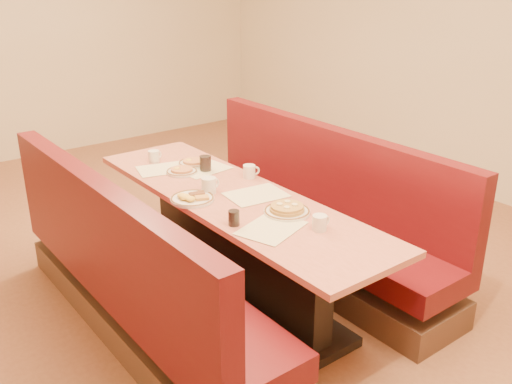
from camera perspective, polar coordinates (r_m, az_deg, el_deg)
ground at (r=4.03m, az=-2.16°, el=-10.23°), size 8.00×8.00×0.00m
room_envelope at (r=3.43m, az=-2.64°, el=18.31°), size 6.04×8.04×2.82m
diner_table at (r=3.85m, az=-2.24°, el=-5.51°), size 0.70×2.50×0.75m
booth_left at (r=3.54m, az=-12.05°, el=-8.90°), size 0.55×2.50×1.05m
booth_right at (r=4.28m, az=5.78°, el=-2.88°), size 0.55×2.50×1.05m
placemat_near_left at (r=3.23m, az=1.55°, el=-3.62°), size 0.44×0.38×0.00m
placemat_near_right at (r=3.69m, az=0.01°, el=-0.27°), size 0.40×0.32×0.00m
placemat_far_left at (r=4.21m, az=-9.36°, el=2.28°), size 0.40×0.34×0.00m
placemat_far_right at (r=4.17m, az=-5.26°, el=2.31°), size 0.38×0.31×0.00m
pancake_plate at (r=3.42m, az=3.11°, el=-1.81°), size 0.28×0.28×0.06m
eggs_plate at (r=3.62m, az=-6.43°, el=-0.62°), size 0.28×0.28×0.06m
extra_plate_mid at (r=4.28m, az=-6.28°, el=2.96°), size 0.23×0.23×0.05m
extra_plate_far at (r=4.11m, az=-7.44°, el=2.10°), size 0.22×0.22×0.05m
coffee_mug_a at (r=3.22m, az=6.42°, el=-3.04°), size 0.12×0.08×0.09m
coffee_mug_b at (r=3.73m, az=-4.70°, el=0.72°), size 0.14×0.10×0.10m
coffee_mug_c at (r=3.98m, az=-0.64°, el=2.09°), size 0.12×0.09×0.09m
coffee_mug_d at (r=4.37m, az=-10.15°, el=3.56°), size 0.12×0.08×0.09m
soda_tumbler_near at (r=3.26m, az=-2.23°, el=-2.61°), size 0.06×0.06×0.09m
soda_tumbler_mid at (r=4.12m, az=-5.08°, el=2.84°), size 0.08×0.08×0.11m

